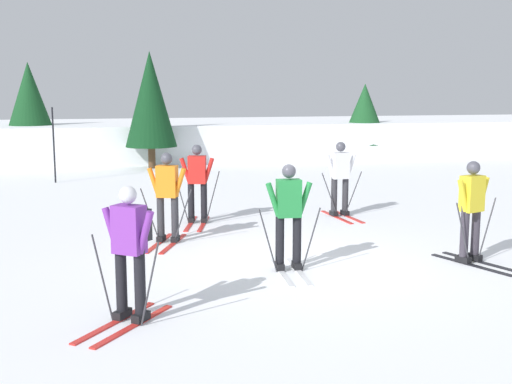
% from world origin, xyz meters
% --- Properties ---
extents(ground_plane, '(120.00, 120.00, 0.00)m').
position_xyz_m(ground_plane, '(0.00, 0.00, 0.00)').
color(ground_plane, white).
extents(far_snow_ridge, '(80.00, 7.31, 1.51)m').
position_xyz_m(far_snow_ridge, '(0.00, 18.79, 0.75)').
color(far_snow_ridge, white).
rests_on(far_snow_ridge, ground).
extents(skier_green, '(1.00, 1.63, 1.71)m').
position_xyz_m(skier_green, '(-0.31, -0.19, 0.92)').
color(skier_green, silver).
rests_on(skier_green, ground).
extents(skier_yellow, '(0.96, 1.64, 1.71)m').
position_xyz_m(skier_yellow, '(2.78, -0.51, 0.92)').
color(skier_yellow, black).
rests_on(skier_yellow, ground).
extents(skier_orange, '(0.98, 1.62, 1.71)m').
position_xyz_m(skier_orange, '(-1.95, 2.24, 0.92)').
color(skier_orange, red).
rests_on(skier_orange, ground).
extents(skier_purple, '(1.30, 1.47, 1.71)m').
position_xyz_m(skier_purple, '(-2.90, -1.90, 0.96)').
color(skier_purple, red).
rests_on(skier_purple, ground).
extents(skier_red, '(0.97, 1.64, 1.71)m').
position_xyz_m(skier_red, '(-1.09, 3.94, 0.96)').
color(skier_red, red).
rests_on(skier_red, ground).
extents(skier_white, '(1.00, 1.62, 1.71)m').
position_xyz_m(skier_white, '(2.20, 3.85, 0.92)').
color(skier_white, red).
rests_on(skier_white, ground).
extents(trail_marker_pole, '(0.05, 0.05, 2.36)m').
position_xyz_m(trail_marker_pole, '(-4.38, 11.29, 1.18)').
color(trail_marker_pole, black).
rests_on(trail_marker_pole, ground).
extents(conifer_far_left, '(1.91, 1.91, 4.31)m').
position_xyz_m(conifer_far_left, '(-1.06, 14.41, 2.55)').
color(conifer_far_left, '#513823').
rests_on(conifer_far_left, ground).
extents(conifer_far_right, '(2.05, 2.05, 3.17)m').
position_xyz_m(conifer_far_right, '(8.26, 16.14, 1.87)').
color(conifer_far_right, '#513823').
rests_on(conifer_far_right, ground).
extents(conifer_far_centre, '(2.20, 2.20, 3.99)m').
position_xyz_m(conifer_far_centre, '(-5.53, 17.50, 2.33)').
color(conifer_far_centre, '#513823').
rests_on(conifer_far_centre, ground).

